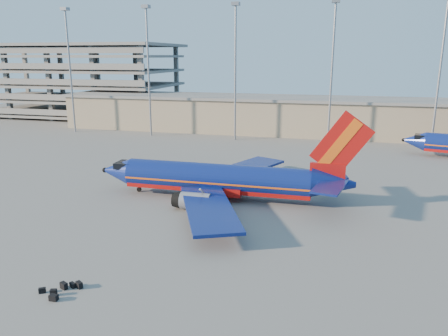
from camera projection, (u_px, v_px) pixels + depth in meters
The scene contains 6 objects.
ground at pixel (187, 210), 52.20m from camera, with size 220.00×220.00×0.00m, color slate.
terminal_building at pixel (308, 115), 102.98m from camera, with size 122.00×16.00×8.50m.
parking_garage at pixel (76, 77), 133.89m from camera, with size 62.00×32.00×21.40m.
light_mast_row at pixel (283, 58), 89.67m from camera, with size 101.60×1.60×28.65m.
aircraft_main at pixel (223, 180), 55.99m from camera, with size 35.10×33.81×11.90m.
luggage_pile at pixel (62, 289), 34.10m from camera, with size 3.01×2.66×0.53m.
Camera 1 is at (16.84, -46.52, 17.95)m, focal length 35.00 mm.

